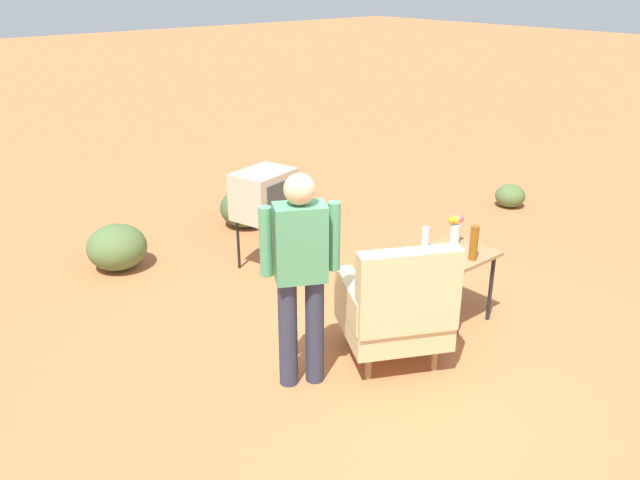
# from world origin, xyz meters

# --- Properties ---
(ground_plane) EXTENTS (60.00, 60.00, 0.00)m
(ground_plane) POSITION_xyz_m (0.00, 0.00, 0.00)
(ground_plane) COLOR #B76B3D
(armchair) EXTENTS (1.04, 1.05, 1.06)m
(armchair) POSITION_xyz_m (-0.22, -0.10, 0.50)
(armchair) COLOR #937047
(armchair) RESTS_ON ground
(side_table) EXTENTS (0.56, 0.56, 0.66)m
(side_table) POSITION_xyz_m (-1.13, -0.27, 0.56)
(side_table) COLOR black
(side_table) RESTS_ON ground
(tv_on_stand) EXTENTS (0.69, 0.58, 1.03)m
(tv_on_stand) POSITION_xyz_m (-0.53, -2.26, 0.78)
(tv_on_stand) COLOR black
(tv_on_stand) RESTS_ON ground
(person_standing) EXTENTS (0.51, 0.37, 1.64)m
(person_standing) POSITION_xyz_m (0.50, -0.39, 0.94)
(person_standing) COLOR #2D3347
(person_standing) RESTS_ON ground
(bottle_tall_amber) EXTENTS (0.07, 0.07, 0.30)m
(bottle_tall_amber) POSITION_xyz_m (-1.09, -0.07, 0.81)
(bottle_tall_amber) COLOR brown
(bottle_tall_amber) RESTS_ON side_table
(bottle_short_clear) EXTENTS (0.06, 0.06, 0.20)m
(bottle_short_clear) POSITION_xyz_m (-0.95, -0.48, 0.76)
(bottle_short_clear) COLOR silver
(bottle_short_clear) RESTS_ON side_table
(flower_vase) EXTENTS (0.14, 0.09, 0.27)m
(flower_vase) POSITION_xyz_m (-1.23, -0.39, 0.80)
(flower_vase) COLOR silver
(flower_vase) RESTS_ON side_table
(shrub_near) EXTENTS (0.60, 0.60, 0.46)m
(shrub_near) POSITION_xyz_m (-1.01, -3.36, 0.23)
(shrub_near) COLOR #475B33
(shrub_near) RESTS_ON ground
(shrub_mid) EXTENTS (0.39, 0.39, 0.30)m
(shrub_mid) POSITION_xyz_m (-4.06, -1.68, 0.15)
(shrub_mid) COLOR #516B38
(shrub_mid) RESTS_ON ground
(shrub_lone) EXTENTS (0.61, 0.61, 0.47)m
(shrub_lone) POSITION_xyz_m (0.69, -3.20, 0.24)
(shrub_lone) COLOR #516B38
(shrub_lone) RESTS_ON ground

